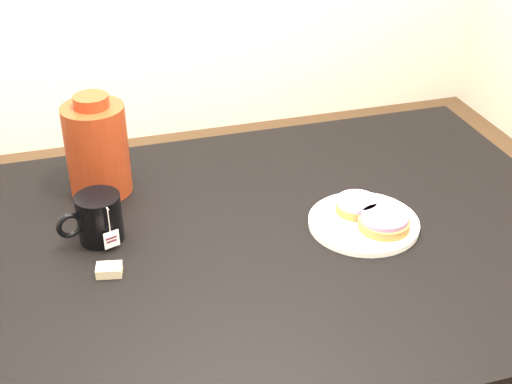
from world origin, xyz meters
TOP-DOWN VIEW (x-y plane):
  - table at (0.00, 0.00)m, footprint 1.40×0.90m
  - plate at (0.26, -0.01)m, footprint 0.22×0.22m
  - bagel_back at (0.26, 0.02)m, footprint 0.11×0.11m
  - bagel_front at (0.28, -0.05)m, footprint 0.12×0.12m
  - mug at (-0.24, 0.09)m, footprint 0.14×0.11m
  - teabag_pouch at (-0.24, -0.03)m, footprint 0.05×0.04m
  - bagel_package at (-0.22, 0.27)m, footprint 0.14×0.14m

SIDE VIEW (x-z plane):
  - table at x=0.00m, z-range 0.29..1.04m
  - plate at x=0.26m, z-range 0.75..0.77m
  - teabag_pouch at x=-0.24m, z-range 0.75..0.77m
  - bagel_front at x=0.28m, z-range 0.76..0.79m
  - bagel_back at x=0.26m, z-range 0.76..0.79m
  - mug at x=-0.24m, z-range 0.75..0.85m
  - bagel_package at x=-0.22m, z-range 0.74..0.96m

